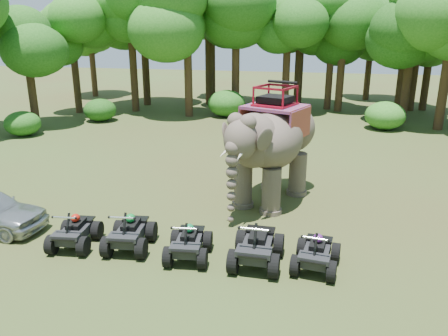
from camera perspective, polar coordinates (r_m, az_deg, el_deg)
The scene contains 26 objects.
ground at distance 13.88m, azimuth -1.13°, elevation -8.98°, with size 110.00×110.00×0.00m, color #47381E.
elephant at distance 16.12m, azimuth 6.35°, elevation 3.15°, with size 2.31×5.25×4.41m, color brown, non-canonical shape.
atv_0 at distance 13.83m, azimuth -18.97°, elevation -7.37°, with size 1.18×1.62×1.20m, color black, non-canonical shape.
atv_1 at distance 13.24m, azimuth -12.26°, elevation -7.73°, with size 1.25×1.72×1.27m, color black, non-canonical shape.
atv_2 at distance 12.49m, azimuth -4.67°, elevation -9.16°, with size 1.18×1.62×1.20m, color black, non-canonical shape.
atv_3 at distance 12.16m, azimuth 4.35°, elevation -9.50°, with size 1.35×1.85×1.37m, color black, non-canonical shape.
atv_4 at distance 12.20m, azimuth 12.01°, elevation -10.27°, with size 1.17×1.60×1.19m, color black, non-canonical shape.
tree_0 at distance 34.87m, azimuth 8.23°, elevation 14.78°, with size 6.33×6.33×9.05m, color #195114, non-canonical shape.
tree_1 at distance 35.46m, azimuth 15.21°, elevation 14.60°, with size 6.50×6.50×9.28m, color #195114, non-canonical shape.
tree_2 at distance 35.80m, azimuth 22.26°, elevation 12.19°, with size 4.97×4.97×7.10m, color #195114, non-canonical shape.
tree_28 at distance 31.46m, azimuth -24.10°, elevation 11.68°, with size 5.21×5.21×7.44m, color #195114, non-canonical shape.
tree_29 at distance 35.54m, azimuth -18.94°, elevation 12.81°, with size 5.23×5.23×7.47m, color #195114, non-canonical shape.
tree_30 at distance 34.98m, azimuth -11.86°, elevation 14.47°, with size 6.22×6.22×8.88m, color #195114, non-canonical shape.
tree_31 at distance 32.34m, azimuth -4.77°, elevation 14.81°, with size 6.44×6.44×9.19m, color #195114, non-canonical shape.
tree_32 at distance 34.16m, azimuth 1.56°, elevation 15.58°, with size 6.90×6.90×9.86m, color #195114, non-canonical shape.
tree_33 at distance 42.12m, azimuth 18.51°, elevation 13.89°, with size 5.64×5.64×8.06m, color #195114, non-canonical shape.
tree_34 at distance 44.01m, azimuth -16.87°, elevation 13.95°, with size 5.40×5.40×7.72m, color #195114, non-canonical shape.
tree_35 at distance 32.61m, azimuth 23.00°, elevation 12.46°, with size 5.59×5.59×7.99m, color #195114, non-canonical shape.
tree_36 at distance 37.71m, azimuth 9.70°, elevation 13.96°, with size 5.44×5.44×7.78m, color #195114, non-canonical shape.
tree_37 at distance 38.24m, azimuth 25.30°, elevation 13.39°, with size 6.16×6.16×8.81m, color #195114, non-canonical shape.
tree_38 at distance 37.66m, azimuth 23.76°, elevation 12.18°, with size 4.93×4.93×7.04m, color #195114, non-canonical shape.
tree_40 at distance 37.87m, azimuth -10.38°, elevation 15.88°, with size 7.23×7.23×10.33m, color #195114, non-canonical shape.
tree_41 at distance 38.46m, azimuth 9.97°, elevation 14.46°, with size 5.86×5.86×8.37m, color #195114, non-canonical shape.
tree_42 at distance 37.59m, azimuth -2.02°, elevation 15.77°, with size 6.90×6.90×9.86m, color #195114, non-canonical shape.
tree_44 at distance 36.19m, azimuth 13.73°, elevation 13.51°, with size 5.40×5.40×7.71m, color #195114, non-canonical shape.
tree_45 at distance 41.91m, azimuth -1.54°, elevation 14.67°, with size 5.55×5.55×7.93m, color #195114, non-canonical shape.
Camera 1 is at (3.04, -12.01, 6.25)m, focal length 35.00 mm.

